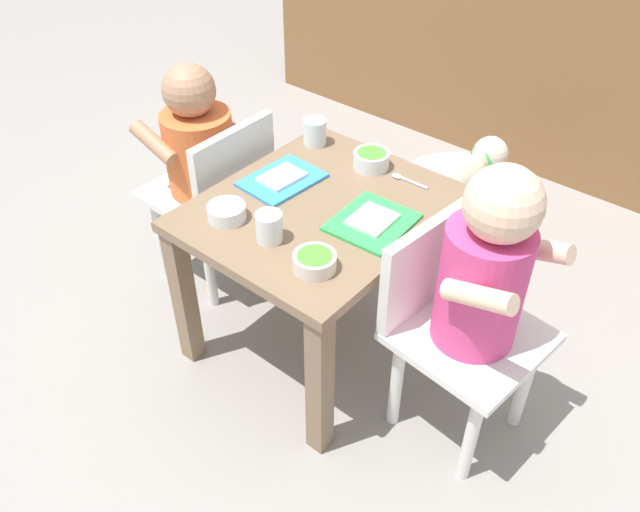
{
  "coord_description": "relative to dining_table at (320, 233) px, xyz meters",
  "views": [
    {
      "loc": [
        0.77,
        -0.92,
        1.27
      ],
      "look_at": [
        0.0,
        0.0,
        0.28
      ],
      "focal_mm": 36.54,
      "sensor_mm": 36.0,
      "label": 1
    }
  ],
  "objects": [
    {
      "name": "cereal_bowl_right_side",
      "position": [
        -0.12,
        -0.17,
        0.1
      ],
      "size": [
        0.08,
        0.08,
        0.03
      ],
      "color": "white",
      "rests_on": "dining_table"
    },
    {
      "name": "water_cup_left",
      "position": [
        -0.19,
        0.2,
        0.11
      ],
      "size": [
        0.06,
        0.06,
        0.07
      ],
      "color": "white",
      "rests_on": "dining_table"
    },
    {
      "name": "food_tray_right",
      "position": [
        0.13,
        0.02,
        0.08
      ],
      "size": [
        0.16,
        0.18,
        0.02
      ],
      "color": "green",
      "rests_on": "dining_table"
    },
    {
      "name": "spoon_by_left_tray",
      "position": [
        0.09,
        0.21,
        0.08
      ],
      "size": [
        0.1,
        0.02,
        0.01
      ],
      "color": "silver",
      "rests_on": "dining_table"
    },
    {
      "name": "veggie_bowl_far",
      "position": [
        0.13,
        -0.18,
        0.1
      ],
      "size": [
        0.09,
        0.09,
        0.03
      ],
      "color": "silver",
      "rests_on": "dining_table"
    },
    {
      "name": "ground_plane",
      "position": [
        0.0,
        0.0,
        -0.35
      ],
      "size": [
        7.0,
        7.0,
        0.0
      ],
      "primitive_type": "plane",
      "color": "gray"
    },
    {
      "name": "seated_child_left",
      "position": [
        -0.4,
        0.01,
        0.06
      ],
      "size": [
        0.28,
        0.28,
        0.64
      ],
      "color": "silver",
      "rests_on": "ground"
    },
    {
      "name": "seated_child_right",
      "position": [
        0.4,
        -0.01,
        0.09
      ],
      "size": [
        0.31,
        0.31,
        0.69
      ],
      "color": "silver",
      "rests_on": "ground"
    },
    {
      "name": "dog",
      "position": [
        -0.02,
        0.59,
        -0.16
      ],
      "size": [
        0.31,
        0.46,
        0.29
      ],
      "color": "beige",
      "rests_on": "ground"
    },
    {
      "name": "kitchen_cabinet_back",
      "position": [
        0.0,
        1.26,
        0.08
      ],
      "size": [
        2.25,
        0.31,
        0.85
      ],
      "primitive_type": "cube",
      "color": "brown",
      "rests_on": "ground"
    },
    {
      "name": "dining_table",
      "position": [
        0.0,
        0.0,
        0.0
      ],
      "size": [
        0.48,
        0.57,
        0.43
      ],
      "color": "#7A6047",
      "rests_on": "ground"
    },
    {
      "name": "water_cup_right",
      "position": [
        -0.0,
        -0.16,
        0.11
      ],
      "size": [
        0.06,
        0.06,
        0.07
      ],
      "color": "white",
      "rests_on": "dining_table"
    },
    {
      "name": "food_tray_left",
      "position": [
        -0.13,
        0.02,
        0.08
      ],
      "size": [
        0.15,
        0.19,
        0.02
      ],
      "color": "#388CD8",
      "rests_on": "dining_table"
    },
    {
      "name": "cereal_bowl_left_side",
      "position": [
        -0.01,
        0.2,
        0.1
      ],
      "size": [
        0.09,
        0.09,
        0.04
      ],
      "color": "white",
      "rests_on": "dining_table"
    }
  ]
}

